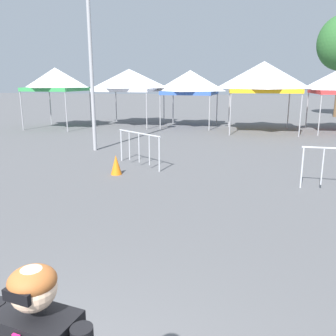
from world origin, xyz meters
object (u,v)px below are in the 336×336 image
at_px(canopy_tent_behind_right, 129,80).
at_px(canopy_tent_far_left, 56,79).
at_px(crowd_barrier_mid_lot, 139,143).
at_px(light_pole_opposite_side, 89,29).
at_px(traffic_cone_near_barrier, 116,165).
at_px(canopy_tent_right_of_center, 264,77).
at_px(canopy_tent_far_right, 190,82).

bearing_deg(canopy_tent_behind_right, canopy_tent_far_left, -147.93).
bearing_deg(canopy_tent_far_left, canopy_tent_behind_right, 32.07).
bearing_deg(crowd_barrier_mid_lot, light_pole_opposite_side, 138.76).
relative_size(light_pole_opposite_side, crowd_barrier_mid_lot, 4.54).
xyz_separation_m(light_pole_opposite_side, traffic_cone_near_barrier, (2.14, -3.34, -4.19)).
relative_size(canopy_tent_far_left, canopy_tent_right_of_center, 0.90).
bearing_deg(canopy_tent_right_of_center, traffic_cone_near_barrier, -112.78).
distance_m(light_pole_opposite_side, crowd_barrier_mid_lot, 4.98).
bearing_deg(light_pole_opposite_side, canopy_tent_right_of_center, 47.00).
height_order(light_pole_opposite_side, traffic_cone_near_barrier, light_pole_opposite_side).
relative_size(canopy_tent_behind_right, canopy_tent_right_of_center, 0.99).
xyz_separation_m(canopy_tent_far_right, canopy_tent_right_of_center, (4.05, -1.21, 0.29)).
height_order(canopy_tent_far_left, canopy_tent_right_of_center, canopy_tent_right_of_center).
height_order(canopy_tent_far_left, traffic_cone_near_barrier, canopy_tent_far_left).
bearing_deg(canopy_tent_behind_right, crowd_barrier_mid_lot, -69.91).
bearing_deg(canopy_tent_right_of_center, light_pole_opposite_side, -133.00).
bearing_deg(traffic_cone_near_barrier, canopy_tent_right_of_center, 67.22).
height_order(canopy_tent_behind_right, canopy_tent_right_of_center, canopy_tent_right_of_center).
height_order(canopy_tent_right_of_center, light_pole_opposite_side, light_pole_opposite_side).
bearing_deg(light_pole_opposite_side, canopy_tent_far_right, 73.52).
bearing_deg(traffic_cone_near_barrier, crowd_barrier_mid_lot, 73.77).
relative_size(canopy_tent_behind_right, traffic_cone_near_barrier, 6.50).
xyz_separation_m(canopy_tent_behind_right, canopy_tent_right_of_center, (7.75, -1.24, 0.16)).
relative_size(canopy_tent_far_left, traffic_cone_near_barrier, 5.90).
xyz_separation_m(canopy_tent_far_right, light_pole_opposite_side, (-2.40, -8.12, 1.93)).
distance_m(canopy_tent_behind_right, canopy_tent_right_of_center, 7.85).
distance_m(canopy_tent_far_left, crowd_barrier_mid_lot, 11.11).
xyz_separation_m(crowd_barrier_mid_lot, traffic_cone_near_barrier, (-0.34, -1.16, -0.47)).
relative_size(canopy_tent_right_of_center, traffic_cone_near_barrier, 6.56).
bearing_deg(canopy_tent_right_of_center, canopy_tent_far_left, -174.91).
distance_m(canopy_tent_right_of_center, traffic_cone_near_barrier, 11.41).
distance_m(canopy_tent_behind_right, traffic_cone_near_barrier, 12.23).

